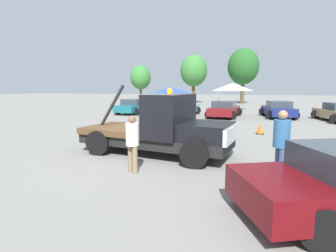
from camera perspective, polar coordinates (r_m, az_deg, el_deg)
The scene contains 14 objects.
ground_plane at distance 9.65m, azimuth -2.86°, elevation -6.05°, with size 160.00×160.00×0.00m, color gray.
tow_truck at distance 9.31m, azimuth -1.06°, elevation -0.74°, with size 5.78×2.88×2.51m.
person_near_truck at distance 7.30m, azimuth 23.44°, elevation -2.92°, with size 0.41×0.41×1.84m.
person_at_hood at distance 7.41m, azimuth -7.76°, elevation -3.05°, with size 0.36×0.36×1.64m.
parked_car_teal at distance 24.45m, azimuth -7.31°, elevation 4.22°, with size 2.78×4.53×1.34m.
parked_car_skyblue at distance 22.52m, azimuth 3.03°, elevation 3.92°, with size 2.74×4.79×1.34m.
parked_car_maroon at distance 21.75m, azimuth 12.15°, elevation 3.58°, with size 2.78×4.55×1.34m.
parked_car_navy at distance 22.81m, azimuth 22.85°, elevation 3.33°, with size 2.81×4.43×1.34m.
canopy_tent_blue at distance 30.54m, azimuth 0.76°, elevation 7.84°, with size 3.46×3.46×2.45m.
canopy_tent_white at distance 28.90m, azimuth 13.85°, elevation 8.25°, with size 3.07×3.07×2.85m.
tree_left at distance 40.83m, azimuth 5.61°, elevation 11.82°, with size 4.06×4.06×7.25m.
tree_center at distance 40.99m, azimuth 16.06°, elevation 12.30°, with size 4.52×4.52×8.07m.
tree_right at distance 43.46m, azimuth -5.99°, elevation 10.43°, with size 3.31×3.31×5.92m.
traffic_cone at distance 14.43m, azimuth 19.39°, elevation -0.66°, with size 0.40×0.40×0.55m.
Camera 1 is at (3.12, -8.81, 2.41)m, focal length 28.00 mm.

